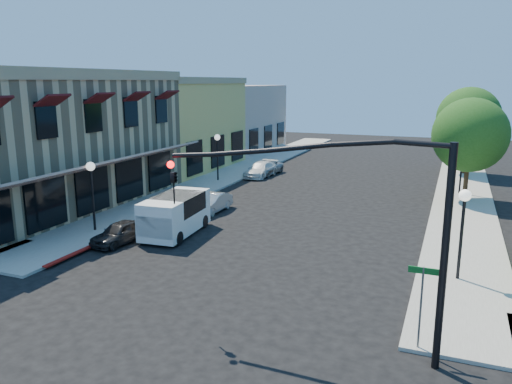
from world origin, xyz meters
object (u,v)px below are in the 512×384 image
at_px(parked_car_d, 265,168).
at_px(lamppost_left_far, 217,146).
at_px(street_name_sign, 422,295).
at_px(lamppost_left_near, 91,179).
at_px(parked_car_a, 120,232).
at_px(lamppost_right_near, 464,212).
at_px(street_tree_a, 470,135).
at_px(lamppost_right_far, 463,154).
at_px(parked_car_b, 212,203).
at_px(white_van, 175,213).
at_px(signal_mast_arm, 361,211).
at_px(parked_car_c, 261,170).
at_px(street_tree_b, 469,118).

bearing_deg(parked_car_d, lamppost_left_far, -115.23).
height_order(street_name_sign, lamppost_left_near, lamppost_left_near).
bearing_deg(parked_car_d, lamppost_left_near, -92.62).
bearing_deg(parked_car_a, lamppost_left_far, 106.20).
bearing_deg(lamppost_left_far, parked_car_a, -81.28).
height_order(lamppost_left_near, lamppost_right_near, same).
height_order(street_name_sign, parked_car_a, street_name_sign).
relative_size(street_tree_a, lamppost_right_far, 1.82).
height_order(parked_car_a, parked_car_b, parked_car_b).
distance_m(lamppost_left_far, white_van, 13.55).
xyz_separation_m(signal_mast_arm, lamppost_right_near, (2.64, 6.50, -1.35)).
relative_size(lamppost_left_far, parked_car_d, 0.91).
relative_size(street_tree_a, parked_car_c, 1.63).
bearing_deg(parked_car_b, lamppost_left_far, 115.30).
relative_size(lamppost_right_near, white_van, 0.79).
bearing_deg(parked_car_c, lamppost_right_far, -0.39).
bearing_deg(parked_car_c, lamppost_right_near, -45.65).
height_order(white_van, parked_car_d, white_van).
distance_m(street_name_sign, parked_car_c, 26.62).
xyz_separation_m(parked_car_a, parked_car_d, (0.00, 18.99, 0.02)).
bearing_deg(lamppost_left_near, street_name_sign, -19.93).
relative_size(street_name_sign, lamppost_right_far, 0.70).
distance_m(parked_car_a, parked_car_d, 18.99).
bearing_deg(white_van, lamppost_right_near, -5.06).
distance_m(signal_mast_arm, parked_car_b, 16.59).
bearing_deg(parked_car_a, parked_car_b, 85.67).
bearing_deg(parked_car_c, white_van, -80.43).
bearing_deg(street_name_sign, parked_car_c, 121.00).
bearing_deg(white_van, parked_car_a, -128.14).
bearing_deg(white_van, parked_car_c, 96.07).
height_order(lamppost_right_near, white_van, lamppost_right_near).
xyz_separation_m(signal_mast_arm, parked_car_b, (-10.66, 12.21, -3.55)).
height_order(lamppost_right_far, parked_car_a, lamppost_right_far).
bearing_deg(lamppost_right_near, street_tree_b, 89.28).
xyz_separation_m(street_tree_b, parked_car_a, (-15.00, -24.99, -4.02)).
bearing_deg(parked_car_b, lamppost_right_near, -21.94).
xyz_separation_m(street_tree_a, street_name_sign, (-1.30, -19.80, -2.50)).
height_order(lamppost_left_far, parked_car_c, lamppost_left_far).
xyz_separation_m(lamppost_right_near, parked_car_a, (-14.70, -0.99, -2.21)).
xyz_separation_m(lamppost_right_far, white_van, (-13.01, -14.85, -1.61)).
bearing_deg(lamppost_left_near, parked_car_c, 82.30).
height_order(lamppost_left_far, parked_car_b, lamppost_left_far).
height_order(signal_mast_arm, lamppost_left_far, signal_mast_arm).
xyz_separation_m(street_tree_b, lamppost_right_near, (-0.30, -24.00, -1.81)).
distance_m(street_tree_b, lamppost_left_far, 20.06).
height_order(signal_mast_arm, lamppost_right_near, signal_mast_arm).
bearing_deg(signal_mast_arm, parked_car_d, 116.20).
bearing_deg(white_van, signal_mast_arm, -36.44).
bearing_deg(signal_mast_arm, parked_car_a, 155.44).
height_order(lamppost_left_near, lamppost_right_far, same).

